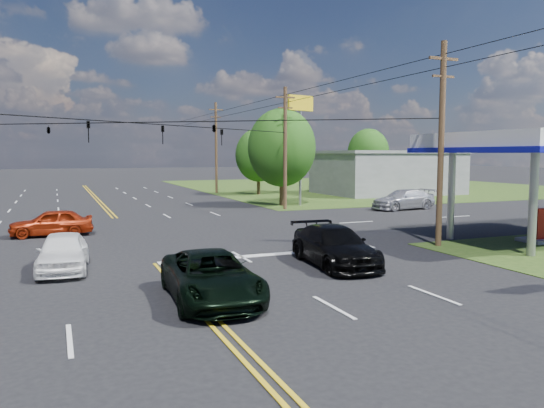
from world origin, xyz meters
name	(u,v)px	position (x,y,z in m)	size (l,w,h in m)	color
ground	(131,235)	(0.00, 12.00, 0.00)	(280.00, 280.00, 0.00)	black
grass_ne	(366,186)	(35.00, 44.00, 0.00)	(46.00, 48.00, 0.03)	#274315
stop_bar	(274,255)	(5.00, 4.00, 0.00)	(10.00, 0.50, 0.02)	silver
retail_ne	(387,174)	(30.00, 32.00, 2.20)	(14.00, 10.00, 4.40)	slate
pole_se	(441,142)	(13.00, 3.00, 4.92)	(1.60, 0.28, 9.50)	#3F2D1A
pole_ne	(285,147)	(13.00, 21.00, 4.92)	(1.60, 0.28, 9.50)	#3F2D1A
pole_right_far	(216,146)	(13.00, 40.00, 5.17)	(1.60, 0.28, 10.00)	#3F2D1A
span_wire_signals	(128,123)	(0.00, 12.00, 6.00)	(26.00, 18.00, 1.13)	black
power_lines	(132,66)	(0.00, 10.00, 8.60)	(26.04, 100.00, 0.64)	black
tree_right_a	(282,148)	(14.00, 24.00, 4.87)	(5.70, 5.70, 8.18)	#3F2D1A
tree_right_b	(259,155)	(16.50, 36.00, 4.22)	(4.94, 4.94, 7.09)	#3F2D1A
tree_far_r	(368,152)	(34.00, 42.00, 4.54)	(5.32, 5.32, 7.63)	#3F2D1A
pickup_dkgreen	(211,277)	(0.50, -1.98, 0.73)	(2.41, 5.23, 1.45)	black
suv_black	(334,246)	(6.36, 1.11, 0.76)	(2.14, 5.26, 1.53)	black
pickup_white	(63,252)	(-3.50, 4.00, 0.73)	(1.71, 4.26, 1.45)	white
sedan_red	(51,223)	(-3.93, 13.32, 0.72)	(1.69, 4.20, 1.43)	#99240B
sedan_far	(403,199)	(21.60, 17.50, 0.79)	(2.21, 5.43, 1.58)	silver
polesign_ne	(300,118)	(15.39, 23.29, 7.29)	(2.50, 0.83, 9.18)	#A5A5AA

